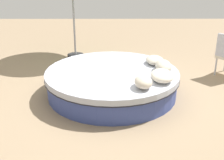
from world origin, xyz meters
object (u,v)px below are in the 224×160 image
(throw_pillow_1, at_px, (162,76))
(throw_pillow_2, at_px, (163,66))
(throw_pillow_3, at_px, (155,60))
(throw_pillow_0, at_px, (143,82))
(round_bed, at_px, (112,82))

(throw_pillow_1, xyz_separation_m, throw_pillow_2, (-0.46, 0.10, 0.01))
(throw_pillow_3, bearing_deg, throw_pillow_1, -0.10)
(throw_pillow_1, height_order, throw_pillow_3, throw_pillow_1)
(throw_pillow_0, distance_m, throw_pillow_2, 0.89)
(round_bed, distance_m, throw_pillow_2, 1.04)
(throw_pillow_0, xyz_separation_m, throw_pillow_1, (-0.30, 0.36, -0.01))
(throw_pillow_0, bearing_deg, throw_pillow_2, 148.80)
(throw_pillow_2, bearing_deg, round_bed, -92.15)
(round_bed, bearing_deg, throw_pillow_3, 115.26)
(round_bed, xyz_separation_m, throw_pillow_0, (0.80, 0.52, 0.34))
(round_bed, height_order, throw_pillow_2, throw_pillow_2)
(round_bed, distance_m, throw_pillow_0, 1.01)
(throw_pillow_2, xyz_separation_m, throw_pillow_3, (-0.45, -0.10, -0.03))
(round_bed, bearing_deg, throw_pillow_0, 33.02)
(throw_pillow_0, relative_size, throw_pillow_2, 0.82)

